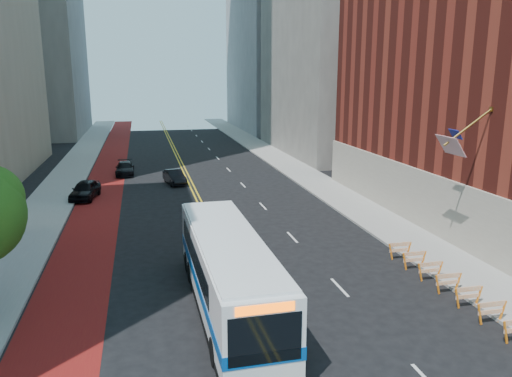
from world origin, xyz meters
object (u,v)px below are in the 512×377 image
at_px(car_c, 125,168).
at_px(car_b, 175,177).
at_px(transit_bus, 228,271).
at_px(car_a, 85,190).

bearing_deg(car_c, car_b, -49.79).
height_order(transit_bus, car_c, transit_bus).
bearing_deg(car_b, car_a, -162.24).
distance_m(transit_bus, car_c, 33.24).
distance_m(transit_bus, car_a, 24.35).
height_order(transit_bus, car_a, transit_bus).
xyz_separation_m(transit_bus, car_c, (-5.27, 32.80, -1.17)).
bearing_deg(car_b, transit_bus, -99.96).
distance_m(transit_bus, car_b, 27.18).
relative_size(transit_bus, car_a, 2.82).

